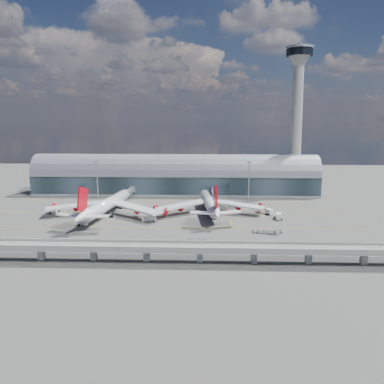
{
  "coord_description": "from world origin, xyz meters",
  "views": [
    {
      "loc": [
        22.05,
        -186.86,
        52.57
      ],
      "look_at": [
        14.58,
        10.0,
        14.0
      ],
      "focal_mm": 35.0,
      "sensor_mm": 36.0,
      "label": 1
    }
  ],
  "objects_px": {
    "floodlight_mast_left": "(97,179)",
    "service_truck_3": "(278,216)",
    "service_truck_2": "(149,219)",
    "cargo_train_2": "(276,231)",
    "airliner_left": "(106,205)",
    "service_truck_1": "(83,222)",
    "service_truck_5": "(124,206)",
    "airliner_right": "(210,204)",
    "service_truck_4": "(269,212)",
    "cargo_train_1": "(266,232)",
    "cargo_train_0": "(197,240)",
    "control_tower": "(296,120)",
    "service_truck_0": "(55,210)",
    "floodlight_mast_right": "(249,180)"
  },
  "relations": [
    {
      "from": "floodlight_mast_right",
      "to": "service_truck_3",
      "type": "bearing_deg",
      "value": -77.24
    },
    {
      "from": "airliner_right",
      "to": "service_truck_5",
      "type": "height_order",
      "value": "airliner_right"
    },
    {
      "from": "service_truck_3",
      "to": "cargo_train_2",
      "type": "relative_size",
      "value": 0.93
    },
    {
      "from": "service_truck_1",
      "to": "service_truck_5",
      "type": "bearing_deg",
      "value": 7.6
    },
    {
      "from": "cargo_train_2",
      "to": "floodlight_mast_left",
      "type": "bearing_deg",
      "value": 84.59
    },
    {
      "from": "floodlight_mast_right",
      "to": "service_truck_2",
      "type": "relative_size",
      "value": 3.4
    },
    {
      "from": "service_truck_1",
      "to": "cargo_train_0",
      "type": "xyz_separation_m",
      "value": [
        58.01,
        -22.72,
        -0.72
      ]
    },
    {
      "from": "floodlight_mast_left",
      "to": "service_truck_4",
      "type": "relative_size",
      "value": 4.32
    },
    {
      "from": "floodlight_mast_right",
      "to": "service_truck_4",
      "type": "height_order",
      "value": "floodlight_mast_right"
    },
    {
      "from": "service_truck_5",
      "to": "cargo_train_1",
      "type": "bearing_deg",
      "value": -100.93
    },
    {
      "from": "service_truck_3",
      "to": "service_truck_0",
      "type": "bearing_deg",
      "value": -173.27
    },
    {
      "from": "service_truck_2",
      "to": "service_truck_0",
      "type": "bearing_deg",
      "value": 63.23
    },
    {
      "from": "service_truck_2",
      "to": "cargo_train_1",
      "type": "distance_m",
      "value": 60.66
    },
    {
      "from": "floodlight_mast_left",
      "to": "cargo_train_0",
      "type": "distance_m",
      "value": 110.3
    },
    {
      "from": "service_truck_0",
      "to": "service_truck_3",
      "type": "xyz_separation_m",
      "value": [
        124.58,
        -8.91,
        0.03
      ]
    },
    {
      "from": "airliner_right",
      "to": "service_truck_2",
      "type": "distance_m",
      "value": 36.41
    },
    {
      "from": "floodlight_mast_right",
      "to": "airliner_right",
      "type": "distance_m",
      "value": 45.71
    },
    {
      "from": "floodlight_mast_left",
      "to": "airliner_left",
      "type": "bearing_deg",
      "value": -68.82
    },
    {
      "from": "service_truck_1",
      "to": "cargo_train_1",
      "type": "xyz_separation_m",
      "value": [
        89.82,
        -10.47,
        -0.64
      ]
    },
    {
      "from": "service_truck_3",
      "to": "cargo_train_2",
      "type": "xyz_separation_m",
      "value": [
        -5.66,
        -25.29,
        -0.75
      ]
    },
    {
      "from": "floodlight_mast_left",
      "to": "floodlight_mast_right",
      "type": "distance_m",
      "value": 100.0
    },
    {
      "from": "floodlight_mast_right",
      "to": "airliner_right",
      "type": "height_order",
      "value": "floodlight_mast_right"
    },
    {
      "from": "cargo_train_0",
      "to": "control_tower",
      "type": "bearing_deg",
      "value": -36.09
    },
    {
      "from": "airliner_right",
      "to": "service_truck_3",
      "type": "xyz_separation_m",
      "value": [
        36.58,
        -10.6,
        -3.82
      ]
    },
    {
      "from": "airliner_right",
      "to": "cargo_train_0",
      "type": "bearing_deg",
      "value": -102.92
    },
    {
      "from": "control_tower",
      "to": "service_truck_5",
      "type": "relative_size",
      "value": 16.65
    },
    {
      "from": "floodlight_mast_left",
      "to": "service_truck_0",
      "type": "bearing_deg",
      "value": -109.77
    },
    {
      "from": "airliner_right",
      "to": "service_truck_5",
      "type": "bearing_deg",
      "value": 161.83
    },
    {
      "from": "control_tower",
      "to": "airliner_right",
      "type": "bearing_deg",
      "value": -133.19
    },
    {
      "from": "service_truck_2",
      "to": "cargo_train_2",
      "type": "xyz_separation_m",
      "value": [
        62.53,
        -18.3,
        -0.46
      ]
    },
    {
      "from": "airliner_right",
      "to": "cargo_train_0",
      "type": "distance_m",
      "value": 49.36
    },
    {
      "from": "service_truck_1",
      "to": "cargo_train_2",
      "type": "distance_m",
      "value": 95.23
    },
    {
      "from": "airliner_right",
      "to": "service_truck_4",
      "type": "xyz_separation_m",
      "value": [
        33.37,
        -0.75,
        -3.92
      ]
    },
    {
      "from": "floodlight_mast_left",
      "to": "service_truck_3",
      "type": "height_order",
      "value": "floodlight_mast_left"
    },
    {
      "from": "airliner_left",
      "to": "cargo_train_0",
      "type": "height_order",
      "value": "airliner_left"
    },
    {
      "from": "airliner_right",
      "to": "service_truck_4",
      "type": "height_order",
      "value": "airliner_right"
    },
    {
      "from": "airliner_left",
      "to": "service_truck_4",
      "type": "xyz_separation_m",
      "value": [
        90.07,
        7.48,
        -4.74
      ]
    },
    {
      "from": "service_truck_1",
      "to": "service_truck_4",
      "type": "bearing_deg",
      "value": -48.48
    },
    {
      "from": "service_truck_4",
      "to": "control_tower",
      "type": "bearing_deg",
      "value": 44.88
    },
    {
      "from": "airliner_left",
      "to": "cargo_train_2",
      "type": "height_order",
      "value": "airliner_left"
    },
    {
      "from": "cargo_train_0",
      "to": "cargo_train_1",
      "type": "height_order",
      "value": "cargo_train_1"
    },
    {
      "from": "airliner_left",
      "to": "airliner_right",
      "type": "relative_size",
      "value": 1.09
    },
    {
      "from": "service_truck_0",
      "to": "cargo_train_1",
      "type": "xyz_separation_m",
      "value": [
        114.01,
        -34.85,
        -0.77
      ]
    },
    {
      "from": "floodlight_mast_right",
      "to": "cargo_train_1",
      "type": "distance_m",
      "value": 74.46
    },
    {
      "from": "service_truck_3",
      "to": "floodlight_mast_left",
      "type": "bearing_deg",
      "value": 167.64
    },
    {
      "from": "service_truck_4",
      "to": "cargo_train_1",
      "type": "relative_size",
      "value": 0.48
    },
    {
      "from": "floodlight_mast_left",
      "to": "service_truck_0",
      "type": "height_order",
      "value": "floodlight_mast_left"
    },
    {
      "from": "service_truck_1",
      "to": "service_truck_2",
      "type": "bearing_deg",
      "value": -48.34
    },
    {
      "from": "airliner_left",
      "to": "service_truck_2",
      "type": "bearing_deg",
      "value": -12.82
    },
    {
      "from": "floodlight_mast_right",
      "to": "cargo_train_0",
      "type": "distance_m",
      "value": 92.17
    }
  ]
}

